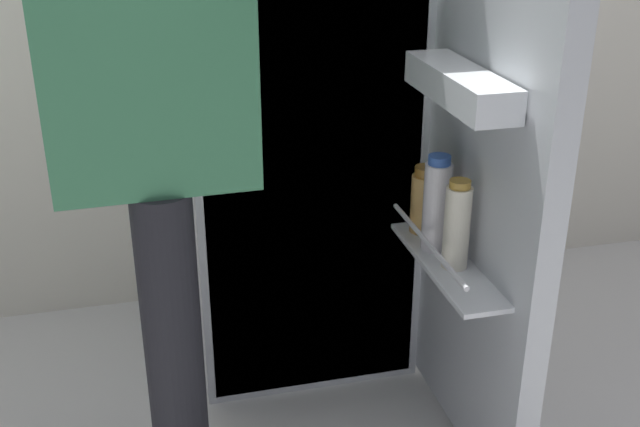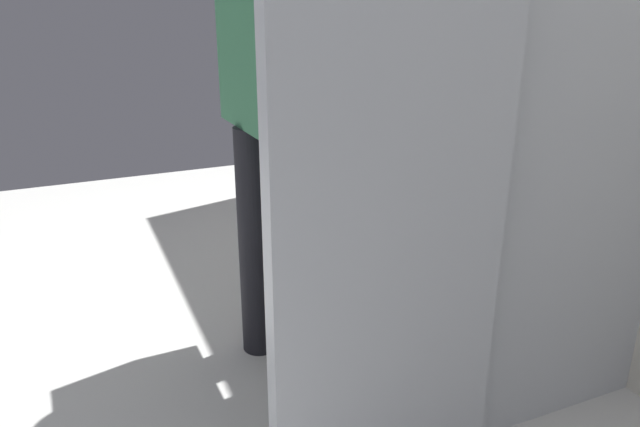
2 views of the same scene
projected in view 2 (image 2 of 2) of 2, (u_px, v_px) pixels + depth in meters
name	position (u px, v px, depth m)	size (l,w,h in m)	color
ground_plane	(340.00, 402.00, 1.88)	(5.53, 5.53, 0.00)	silver
refrigerator	(505.00, 130.00, 1.77)	(0.67, 1.21, 1.65)	silver
person	(272.00, 77.00, 1.86)	(0.52, 0.69, 1.61)	black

